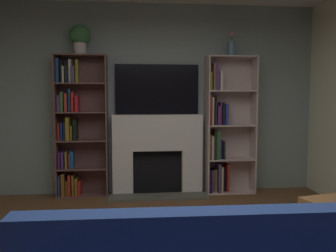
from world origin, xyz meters
TOP-DOWN VIEW (x-y plane):
  - wall_back_accent at (0.00, 2.72)m, footprint 4.74×0.06m
  - fireplace at (0.00, 2.59)m, footprint 1.38×0.50m
  - tv at (0.00, 2.66)m, footprint 1.19×0.06m
  - bookshelf_left at (-1.13, 2.59)m, footprint 0.70×0.28m
  - bookshelf_right at (0.96, 2.58)m, footprint 0.70×0.30m
  - potted_plant at (-1.05, 2.54)m, footprint 0.28×0.28m
  - vase_with_flowers at (1.05, 2.54)m, footprint 0.10×0.10m

SIDE VIEW (x-z plane):
  - fireplace at x=0.00m, z-range 0.03..1.16m
  - bookshelf_right at x=0.96m, z-range -0.07..1.89m
  - bookshelf_left at x=-1.13m, z-range -0.02..1.94m
  - wall_back_accent at x=0.00m, z-range 0.00..2.71m
  - tv at x=0.00m, z-range 1.14..1.85m
  - vase_with_flowers at x=1.05m, z-range 1.92..2.26m
  - potted_plant at x=-1.05m, z-range 1.99..2.40m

